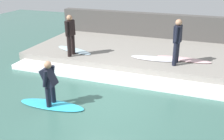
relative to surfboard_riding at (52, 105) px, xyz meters
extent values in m
plane|color=#386056|center=(0.85, -1.30, -0.03)|extent=(28.00, 28.00, 0.00)
cube|color=gray|center=(5.00, -1.30, 0.18)|extent=(4.40, 9.24, 0.42)
cube|color=#474442|center=(7.45, -1.30, 0.77)|extent=(0.50, 9.70, 1.61)
cube|color=white|center=(2.40, -1.30, 0.06)|extent=(0.80, 8.78, 0.18)
ellipsoid|color=#2DADD1|center=(0.00, 0.00, 0.00)|extent=(0.70, 2.07, 0.06)
cylinder|color=black|center=(0.14, 0.01, 0.32)|extent=(0.15, 0.15, 0.58)
cylinder|color=black|center=(-0.14, -0.01, 0.32)|extent=(0.15, 0.15, 0.58)
cube|color=black|center=(0.00, 0.00, 0.89)|extent=(0.38, 0.43, 0.59)
sphere|color=#A87A5B|center=(0.00, 0.00, 1.26)|extent=(0.21, 0.21, 0.21)
cylinder|color=black|center=(0.21, 0.01, 0.92)|extent=(0.10, 0.19, 0.50)
cylinder|color=black|center=(-0.21, -0.01, 0.92)|extent=(0.10, 0.19, 0.50)
cylinder|color=black|center=(3.82, -3.09, 0.81)|extent=(0.16, 0.16, 0.85)
cylinder|color=black|center=(3.52, -3.06, 0.81)|extent=(0.16, 0.16, 0.85)
cube|color=black|center=(3.67, -3.08, 1.54)|extent=(0.42, 0.30, 0.62)
sphere|color=#A87A5B|center=(3.67, -3.08, 1.95)|extent=(0.23, 0.23, 0.23)
cylinder|color=black|center=(3.90, -3.10, 1.58)|extent=(0.12, 0.12, 0.54)
cylinder|color=black|center=(3.44, -3.05, 1.58)|extent=(0.12, 0.12, 0.54)
ellipsoid|color=beige|center=(4.25, -3.32, 0.42)|extent=(0.62, 2.11, 0.06)
cylinder|color=black|center=(3.42, 1.05, 0.80)|extent=(0.16, 0.16, 0.83)
cylinder|color=black|center=(3.12, 1.06, 0.80)|extent=(0.16, 0.16, 0.83)
cube|color=black|center=(3.27, 1.05, 1.52)|extent=(0.40, 0.27, 0.61)
sphere|color=#A87A5B|center=(3.27, 1.05, 1.92)|extent=(0.23, 0.23, 0.23)
cylinder|color=black|center=(3.50, 1.04, 1.56)|extent=(0.11, 0.12, 0.53)
cylinder|color=black|center=(3.05, 1.07, 1.56)|extent=(0.11, 0.12, 0.53)
ellipsoid|color=silver|center=(3.87, 1.26, 0.42)|extent=(1.14, 2.00, 0.06)
ellipsoid|color=silver|center=(3.94, -2.19, 0.42)|extent=(0.58, 1.76, 0.06)
camera|label=1|loc=(-5.77, -3.98, 3.82)|focal=42.00mm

